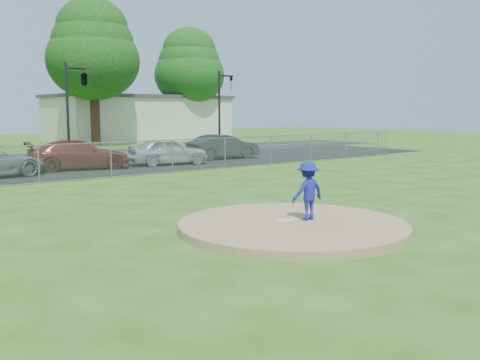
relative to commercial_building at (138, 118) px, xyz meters
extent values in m
plane|color=#265713|center=(-16.00, -28.00, -2.16)|extent=(120.00, 120.00, 0.00)
cylinder|color=#9A7F54|center=(-16.00, -38.00, -2.06)|extent=(5.40, 5.40, 0.20)
cube|color=white|center=(-16.00, -37.80, -1.94)|extent=(0.60, 0.15, 0.04)
cube|color=gray|center=(-16.00, -26.00, -1.41)|extent=(40.00, 0.06, 1.50)
cube|color=black|center=(-16.00, -21.50, -2.15)|extent=(50.00, 8.00, 0.01)
cube|color=black|center=(-16.00, -14.00, -2.16)|extent=(60.00, 7.00, 0.01)
cube|color=beige|center=(0.00, 0.00, -0.16)|extent=(16.00, 9.00, 4.00)
cube|color=#3F3F42|center=(0.00, 0.00, 1.99)|extent=(16.40, 9.40, 0.30)
cylinder|color=#371F14|center=(-7.00, -6.00, 0.12)|extent=(0.76, 0.76, 4.55)
ellipsoid|color=#144512|center=(-7.00, -6.00, 4.57)|extent=(7.28, 7.28, 6.19)
ellipsoid|color=#144512|center=(-7.00, -6.00, 5.85)|extent=(6.41, 6.41, 5.45)
ellipsoid|color=#144512|center=(-7.00, -6.00, 7.12)|extent=(5.53, 5.53, 4.70)
cylinder|color=#3C2315|center=(4.00, -3.00, -0.06)|extent=(0.74, 0.74, 4.20)
ellipsoid|color=#134914|center=(4.00, -3.00, 4.06)|extent=(6.72, 6.72, 5.71)
ellipsoid|color=#134914|center=(4.00, -3.00, 5.23)|extent=(5.91, 5.91, 5.03)
ellipsoid|color=#134914|center=(4.00, -3.00, 6.41)|extent=(5.11, 5.11, 4.34)
cylinder|color=black|center=(-13.00, -16.00, 0.64)|extent=(0.16, 0.16, 5.60)
cylinder|color=black|center=(-12.40, -16.00, 3.14)|extent=(1.20, 0.12, 0.12)
imported|color=black|center=(-11.92, -16.00, 2.64)|extent=(0.53, 2.48, 1.00)
cylinder|color=black|center=(-2.00, -16.00, 0.64)|extent=(0.16, 0.16, 5.60)
cylinder|color=black|center=(-1.40, -16.00, 3.14)|extent=(1.20, 0.12, 0.12)
imported|color=black|center=(-0.92, -16.00, 2.64)|extent=(0.16, 0.20, 1.00)
imported|color=navy|center=(-15.52, -38.01, -1.26)|extent=(0.93, 0.56, 1.40)
imported|color=maroon|center=(-14.81, -22.02, -1.45)|extent=(5.13, 2.94, 1.40)
imported|color=#B9BBBD|center=(-10.23, -22.68, -1.45)|extent=(4.38, 2.44, 1.41)
imported|color=#27272A|center=(-5.94, -21.72, -1.44)|extent=(4.43, 1.79, 1.43)
camera|label=1|loc=(-24.67, -46.92, 0.64)|focal=40.00mm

